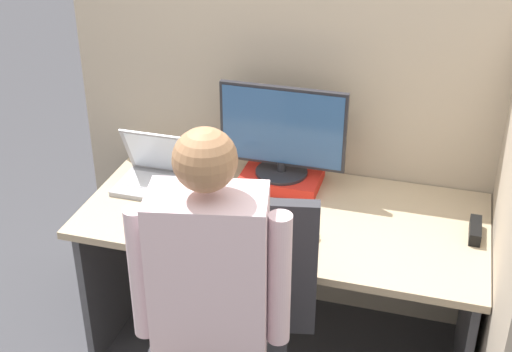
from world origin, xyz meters
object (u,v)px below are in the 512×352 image
Objects in this scene: paper_box at (281,178)px; stapler at (475,230)px; carrot_toy at (311,242)px; monitor at (282,132)px; laptop at (157,175)px; office_chair at (229,347)px; person at (201,312)px.

paper_box is 0.80m from stapler.
paper_box reaches higher than carrot_toy.
paper_box is at bearing 167.21° from stapler.
paper_box is 0.62× the size of monitor.
laptop is (-0.49, -0.16, -0.19)m from monitor.
laptop is 0.87m from office_chair.
monitor is at bearing 92.30° from office_chair.
person is (0.49, -0.81, 0.04)m from laptop.
paper_box is at bearing 90.09° from person.
office_chair is at bearing -87.69° from paper_box.
paper_box is 0.24× the size of person.
person reaches higher than laptop.
person reaches higher than stapler.
carrot_toy is (0.70, -0.26, -0.03)m from laptop.
laptop reaches higher than carrot_toy.
stapler is 1.00m from office_chair.
carrot_toy is (-0.56, -0.23, -0.00)m from stapler.
monitor is 0.55m from laptop.
carrot_toy is (0.21, -0.41, -0.01)m from paper_box.
laptop is 1.26m from stapler.
office_chair reaches higher than stapler.
office_chair is (-0.74, -0.64, -0.19)m from stapler.
laptop is at bearing 178.95° from stapler.
office_chair is 0.74× the size of person.
stapler is at bearing 45.46° from person.
office_chair is at bearing -139.39° from stapler.
laptop reaches higher than stapler.
laptop is 0.95m from person.
person is at bearing -134.54° from stapler.
laptop is at bearing -162.26° from monitor.
monitor reaches higher than stapler.
stapler is 0.61m from carrot_toy.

